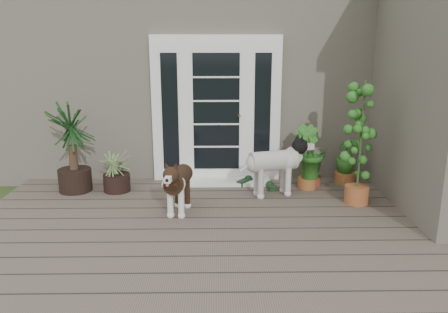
{
  "coord_description": "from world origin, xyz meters",
  "views": [
    {
      "loc": [
        -0.19,
        -3.93,
        2.19
      ],
      "look_at": [
        -0.1,
        1.75,
        0.7
      ],
      "focal_mm": 35.62,
      "sensor_mm": 36.0,
      "label": 1
    }
  ],
  "objects": [
    {
      "name": "house_main",
      "position": [
        0.0,
        4.65,
        1.55
      ],
      "size": [
        7.4,
        4.0,
        3.1
      ],
      "primitive_type": "cube",
      "color": "#665E54",
      "rests_on": "ground"
    },
    {
      "name": "yucca",
      "position": [
        -2.2,
        2.08,
        0.75
      ],
      "size": [
        1.09,
        1.09,
        1.26
      ],
      "primitive_type": null,
      "rotation": [
        0.0,
        0.0,
        -0.3
      ],
      "color": "black",
      "rests_on": "deck"
    },
    {
      "name": "door_step",
      "position": [
        -0.2,
        2.4,
        0.14
      ],
      "size": [
        1.6,
        0.4,
        0.05
      ],
      "primitive_type": "cube",
      "color": "white",
      "rests_on": "deck"
    },
    {
      "name": "white_dog",
      "position": [
        0.57,
        1.84,
        0.48
      ],
      "size": [
        0.93,
        0.59,
        0.72
      ],
      "primitive_type": null,
      "rotation": [
        0.0,
        0.0,
        -1.3
      ],
      "color": "white",
      "rests_on": "deck"
    },
    {
      "name": "herb_b",
      "position": [
        1.11,
        2.15,
        0.46
      ],
      "size": [
        0.64,
        0.64,
        0.69
      ],
      "primitive_type": "imported",
      "rotation": [
        0.0,
        0.0,
        2.51
      ],
      "color": "#164D17",
      "rests_on": "deck"
    },
    {
      "name": "spider_plant",
      "position": [
        -1.61,
        2.07,
        0.45
      ],
      "size": [
        0.81,
        0.81,
        0.66
      ],
      "primitive_type": null,
      "rotation": [
        0.0,
        0.0,
        -0.4
      ],
      "color": "#94B16D",
      "rests_on": "deck"
    },
    {
      "name": "door_unit",
      "position": [
        -0.2,
        2.6,
        1.19
      ],
      "size": [
        1.9,
        0.14,
        2.15
      ],
      "primitive_type": "cube",
      "color": "white",
      "rests_on": "deck"
    },
    {
      "name": "sapling",
      "position": [
        1.63,
        1.52,
        0.95
      ],
      "size": [
        0.58,
        0.58,
        1.65
      ],
      "primitive_type": null,
      "rotation": [
        0.0,
        0.0,
        0.22
      ],
      "color": "#285C1A",
      "rests_on": "deck"
    },
    {
      "name": "clog_right",
      "position": [
        0.22,
        2.33,
        0.17
      ],
      "size": [
        0.32,
        0.34,
        0.1
      ],
      "primitive_type": null,
      "rotation": [
        0.0,
        0.0,
        -0.67
      ],
      "color": "black",
      "rests_on": "deck"
    },
    {
      "name": "deck",
      "position": [
        0.0,
        0.4,
        0.06
      ],
      "size": [
        6.2,
        4.6,
        0.12
      ],
      "primitive_type": "cube",
      "color": "#6B5B4C",
      "rests_on": "ground"
    },
    {
      "name": "brindle_dog",
      "position": [
        -0.66,
        1.24,
        0.43
      ],
      "size": [
        0.44,
        0.8,
        0.63
      ],
      "primitive_type": null,
      "rotation": [
        0.0,
        0.0,
        2.98
      ],
      "color": "#342012",
      "rests_on": "deck"
    },
    {
      "name": "herb_c",
      "position": [
        1.72,
        2.4,
        0.39
      ],
      "size": [
        0.39,
        0.39,
        0.54
      ],
      "primitive_type": "imported",
      "rotation": [
        0.0,
        0.0,
        4.59
      ],
      "color": "#1F661D",
      "rests_on": "deck"
    },
    {
      "name": "clog_left",
      "position": [
        0.58,
        2.1,
        0.16
      ],
      "size": [
        0.16,
        0.29,
        0.08
      ],
      "primitive_type": null,
      "rotation": [
        0.0,
        0.0,
        0.13
      ],
      "color": "#143315",
      "rests_on": "deck"
    },
    {
      "name": "herb_a",
      "position": [
        1.2,
        2.26,
        0.37
      ],
      "size": [
        0.52,
        0.52,
        0.5
      ],
      "primitive_type": "imported",
      "rotation": [
        0.0,
        0.0,
        0.47
      ],
      "color": "#175018",
      "rests_on": "deck"
    }
  ]
}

